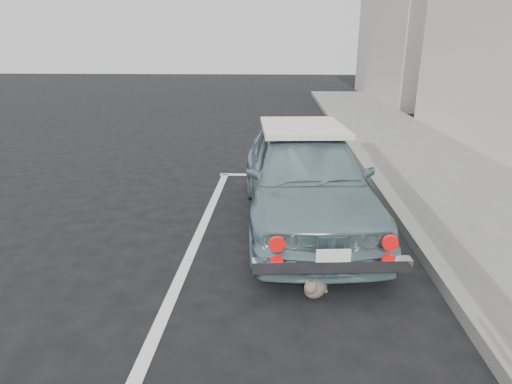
% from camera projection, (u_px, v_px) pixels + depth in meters
% --- Properties ---
extents(building_far, '(3.50, 10.00, 8.00)m').
position_uv_depth(building_far, '(418.00, 10.00, 19.48)').
color(building_far, beige).
rests_on(building_far, ground).
extents(pline_front, '(3.00, 0.12, 0.01)m').
position_uv_depth(pline_front, '(297.00, 176.00, 8.29)').
color(pline_front, silver).
rests_on(pline_front, ground).
extents(pline_side, '(0.12, 7.00, 0.01)m').
position_uv_depth(pline_side, '(189.00, 257.00, 5.05)').
color(pline_side, silver).
rests_on(pline_side, ground).
extents(retro_coupe, '(1.95, 4.14, 1.37)m').
position_uv_depth(retro_coupe, '(305.00, 176.00, 5.85)').
color(retro_coupe, slate).
rests_on(retro_coupe, ground).
extents(cat, '(0.33, 0.44, 0.26)m').
position_uv_depth(cat, '(315.00, 286.00, 4.23)').
color(cat, '#776A5A').
rests_on(cat, ground).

